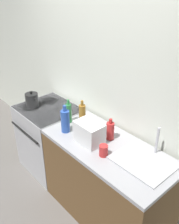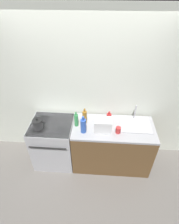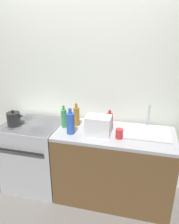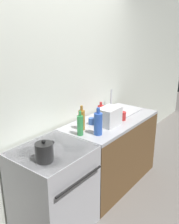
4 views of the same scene
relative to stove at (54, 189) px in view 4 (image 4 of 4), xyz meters
The scene contains 13 objects.
ground_plane 0.79m from the stove, 29.93° to the right, with size 12.00×12.00×0.00m, color slate.
wall_back 1.08m from the stove, 34.34° to the left, with size 8.00×0.05×2.60m.
stove is the anchor object (origin of this frame).
counter_block 1.04m from the stove, ahead, with size 1.35×0.64×0.89m.
kettle 0.56m from the stove, 149.87° to the right, with size 0.20×0.16×0.20m.
toaster 1.02m from the stove, ahead, with size 0.27×0.19×0.21m.
sink_tray 1.47m from the stove, ahead, with size 0.51×0.41×0.28m.
bottle_amber 0.78m from the stove, ahead, with size 0.07×0.07×0.28m.
bottle_green 0.69m from the stove, ahead, with size 0.07×0.07×0.27m.
bottle_red 1.09m from the stove, ahead, with size 0.08×0.08×0.22m.
bottle_blue 0.80m from the stove, 13.80° to the right, with size 0.09×0.09×0.30m.
cup_red 1.21m from the stove, ahead, with size 0.08×0.08×0.11m.
cup_blue 0.89m from the stove, ahead, with size 0.07×0.07×0.08m.
Camera 4 is at (-2.00, -1.25, 1.97)m, focal length 40.00 mm.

